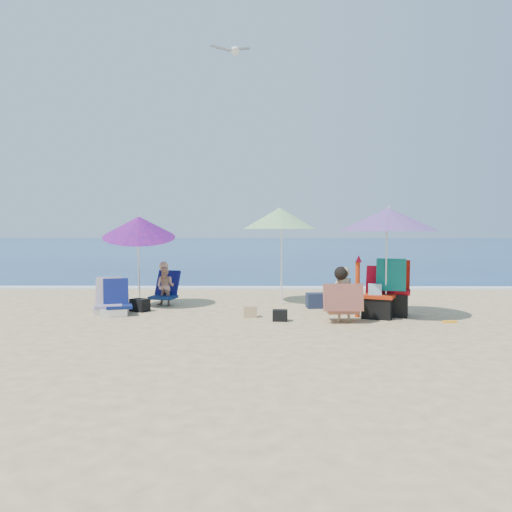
{
  "coord_description": "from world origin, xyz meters",
  "views": [
    {
      "loc": [
        -0.19,
        -8.63,
        1.6
      ],
      "look_at": [
        -0.3,
        1.0,
        1.1
      ],
      "focal_mm": 35.61,
      "sensor_mm": 36.0,
      "label": 1
    }
  ],
  "objects_px": {
    "furled_umbrella": "(358,283)",
    "camp_chair_right": "(392,295)",
    "camp_chair_left": "(378,302)",
    "seagull": "(235,51)",
    "chair_rainbow": "(108,304)",
    "chair_navy": "(115,306)",
    "umbrella_turquoise": "(388,219)",
    "umbrella_blue": "(139,227)",
    "person_center": "(343,295)",
    "umbrella_striped": "(280,218)",
    "person_left": "(165,286)"
  },
  "relations": [
    {
      "from": "umbrella_blue",
      "to": "umbrella_striped",
      "type": "bearing_deg",
      "value": 11.8
    },
    {
      "from": "chair_rainbow",
      "to": "camp_chair_left",
      "type": "bearing_deg",
      "value": -4.06
    },
    {
      "from": "umbrella_striped",
      "to": "furled_umbrella",
      "type": "bearing_deg",
      "value": -50.35
    },
    {
      "from": "chair_rainbow",
      "to": "camp_chair_left",
      "type": "distance_m",
      "value": 5.05
    },
    {
      "from": "umbrella_turquoise",
      "to": "seagull",
      "type": "height_order",
      "value": "seagull"
    },
    {
      "from": "chair_rainbow",
      "to": "camp_chair_right",
      "type": "xyz_separation_m",
      "value": [
        5.34,
        -0.12,
        0.21
      ]
    },
    {
      "from": "umbrella_turquoise",
      "to": "person_left",
      "type": "height_order",
      "value": "umbrella_turquoise"
    },
    {
      "from": "chair_navy",
      "to": "person_left",
      "type": "height_order",
      "value": "person_left"
    },
    {
      "from": "person_left",
      "to": "person_center",
      "type": "bearing_deg",
      "value": -29.37
    },
    {
      "from": "camp_chair_left",
      "to": "seagull",
      "type": "xyz_separation_m",
      "value": [
        -2.67,
        1.25,
        4.92
      ]
    },
    {
      "from": "camp_chair_right",
      "to": "seagull",
      "type": "relative_size",
      "value": 1.32
    },
    {
      "from": "umbrella_striped",
      "to": "umbrella_blue",
      "type": "height_order",
      "value": "umbrella_striped"
    },
    {
      "from": "camp_chair_left",
      "to": "camp_chair_right",
      "type": "distance_m",
      "value": 0.4
    },
    {
      "from": "umbrella_turquoise",
      "to": "chair_navy",
      "type": "relative_size",
      "value": 2.9
    },
    {
      "from": "umbrella_striped",
      "to": "seagull",
      "type": "height_order",
      "value": "seagull"
    },
    {
      "from": "umbrella_striped",
      "to": "chair_rainbow",
      "type": "distance_m",
      "value": 3.95
    },
    {
      "from": "person_center",
      "to": "seagull",
      "type": "bearing_deg",
      "value": 138.37
    },
    {
      "from": "camp_chair_left",
      "to": "seagull",
      "type": "relative_size",
      "value": 1.14
    },
    {
      "from": "umbrella_turquoise",
      "to": "chair_rainbow",
      "type": "distance_m",
      "value": 5.43
    },
    {
      "from": "furled_umbrella",
      "to": "chair_rainbow",
      "type": "distance_m",
      "value": 4.7
    },
    {
      "from": "furled_umbrella",
      "to": "seagull",
      "type": "distance_m",
      "value": 5.26
    },
    {
      "from": "chair_rainbow",
      "to": "person_center",
      "type": "xyz_separation_m",
      "value": [
        4.32,
        -0.84,
        0.29
      ]
    },
    {
      "from": "umbrella_blue",
      "to": "furled_umbrella",
      "type": "xyz_separation_m",
      "value": [
        4.26,
        -1.05,
        -1.03
      ]
    },
    {
      "from": "furled_umbrella",
      "to": "chair_navy",
      "type": "distance_m",
      "value": 4.54
    },
    {
      "from": "umbrella_blue",
      "to": "furled_umbrella",
      "type": "distance_m",
      "value": 4.51
    },
    {
      "from": "camp_chair_left",
      "to": "seagull",
      "type": "distance_m",
      "value": 5.74
    },
    {
      "from": "chair_navy",
      "to": "chair_rainbow",
      "type": "bearing_deg",
      "value": 145.15
    },
    {
      "from": "umbrella_turquoise",
      "to": "seagull",
      "type": "relative_size",
      "value": 2.47
    },
    {
      "from": "chair_navy",
      "to": "furled_umbrella",
      "type": "bearing_deg",
      "value": -2.03
    },
    {
      "from": "seagull",
      "to": "umbrella_blue",
      "type": "bearing_deg",
      "value": -176.58
    },
    {
      "from": "person_left",
      "to": "camp_chair_right",
      "type": "bearing_deg",
      "value": -15.3
    },
    {
      "from": "person_center",
      "to": "chair_navy",
      "type": "bearing_deg",
      "value": 170.14
    },
    {
      "from": "camp_chair_left",
      "to": "seagull",
      "type": "bearing_deg",
      "value": 154.86
    },
    {
      "from": "camp_chair_right",
      "to": "person_center",
      "type": "bearing_deg",
      "value": -145.0
    },
    {
      "from": "furled_umbrella",
      "to": "person_left",
      "type": "distance_m",
      "value": 4.04
    },
    {
      "from": "chair_navy",
      "to": "seagull",
      "type": "bearing_deg",
      "value": 24.57
    },
    {
      "from": "furled_umbrella",
      "to": "camp_chair_right",
      "type": "relative_size",
      "value": 1.05
    },
    {
      "from": "umbrella_striped",
      "to": "chair_rainbow",
      "type": "height_order",
      "value": "umbrella_striped"
    },
    {
      "from": "umbrella_turquoise",
      "to": "seagull",
      "type": "xyz_separation_m",
      "value": [
        -2.8,
        1.31,
        3.42
      ]
    },
    {
      "from": "chair_navy",
      "to": "camp_chair_left",
      "type": "distance_m",
      "value": 4.88
    },
    {
      "from": "umbrella_striped",
      "to": "person_center",
      "type": "bearing_deg",
      "value": -65.4
    },
    {
      "from": "chair_rainbow",
      "to": "furled_umbrella",
      "type": "bearing_deg",
      "value": -3.36
    },
    {
      "from": "umbrella_striped",
      "to": "furled_umbrella",
      "type": "height_order",
      "value": "umbrella_striped"
    },
    {
      "from": "furled_umbrella",
      "to": "camp_chair_right",
      "type": "xyz_separation_m",
      "value": [
        0.66,
        0.15,
        -0.23
      ]
    },
    {
      "from": "chair_navy",
      "to": "camp_chair_right",
      "type": "distance_m",
      "value": 5.18
    },
    {
      "from": "person_center",
      "to": "person_left",
      "type": "height_order",
      "value": "person_center"
    },
    {
      "from": "chair_navy",
      "to": "person_center",
      "type": "bearing_deg",
      "value": -9.86
    },
    {
      "from": "furled_umbrella",
      "to": "camp_chair_left",
      "type": "xyz_separation_m",
      "value": [
        0.36,
        -0.08,
        -0.34
      ]
    },
    {
      "from": "umbrella_striped",
      "to": "umbrella_blue",
      "type": "xyz_separation_m",
      "value": [
        -2.89,
        -0.6,
        -0.18
      ]
    },
    {
      "from": "chair_rainbow",
      "to": "person_center",
      "type": "distance_m",
      "value": 4.41
    }
  ]
}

